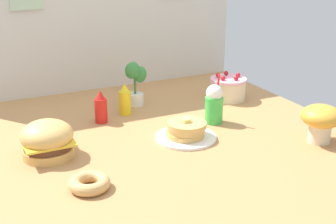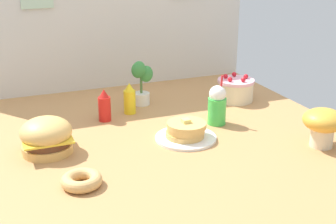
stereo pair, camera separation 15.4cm
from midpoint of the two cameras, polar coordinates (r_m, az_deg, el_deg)
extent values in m
cube|color=#B27F4C|center=(2.36, -1.89, -3.66)|extent=(1.91, 2.01, 0.02)
cube|color=beige|center=(3.13, -9.71, 12.62)|extent=(1.91, 0.03, 1.09)
cylinder|color=#DBA859|center=(2.27, -16.30, -4.73)|extent=(0.24, 0.24, 0.04)
cylinder|color=#59331E|center=(2.26, -16.39, -3.89)|extent=(0.22, 0.22, 0.03)
cube|color=yellow|center=(2.25, -16.44, -3.41)|extent=(0.23, 0.23, 0.01)
ellipsoid|color=#E5B260|center=(2.24, -16.52, -2.74)|extent=(0.24, 0.24, 0.14)
cylinder|color=white|center=(2.37, 0.33, -3.13)|extent=(0.31, 0.31, 0.01)
cylinder|color=#E0AD5B|center=(2.36, 0.20, -2.68)|extent=(0.20, 0.20, 0.03)
cylinder|color=#E0AD5B|center=(2.36, 0.34, -2.10)|extent=(0.19, 0.19, 0.03)
cylinder|color=#E0AD5B|center=(2.34, 0.41, -1.56)|extent=(0.20, 0.20, 0.03)
cube|color=#F7E072|center=(2.34, 0.33, -1.04)|extent=(0.04, 0.04, 0.02)
cylinder|color=beige|center=(2.96, 5.84, 2.67)|extent=(0.22, 0.22, 0.12)
cylinder|color=#F2B2C6|center=(2.94, 5.89, 3.94)|extent=(0.23, 0.23, 0.02)
sphere|color=red|center=(2.96, 7.06, 4.49)|extent=(0.03, 0.03, 0.03)
sphere|color=red|center=(2.99, 5.63, 4.73)|extent=(0.03, 0.03, 0.03)
sphere|color=red|center=(2.94, 4.64, 4.48)|extent=(0.03, 0.03, 0.03)
sphere|color=red|center=(2.88, 5.21, 4.11)|extent=(0.03, 0.03, 0.03)
sphere|color=red|center=(2.88, 6.79, 4.09)|extent=(0.03, 0.03, 0.03)
cylinder|color=red|center=(2.60, -9.87, 0.16)|extent=(0.07, 0.07, 0.14)
cone|color=red|center=(2.57, -9.99, 2.08)|extent=(0.06, 0.06, 0.05)
cylinder|color=yellow|center=(2.70, -6.90, 1.10)|extent=(0.07, 0.07, 0.14)
cone|color=yellow|center=(2.67, -6.98, 2.95)|extent=(0.06, 0.06, 0.05)
cylinder|color=green|center=(2.56, 3.90, 0.23)|extent=(0.10, 0.10, 0.15)
sphere|color=white|center=(2.53, 3.95, 2.33)|extent=(0.09, 0.09, 0.09)
cylinder|color=red|center=(2.53, 4.36, 3.03)|extent=(0.01, 0.03, 0.15)
torus|color=tan|center=(1.94, -11.84, -8.55)|extent=(0.17, 0.17, 0.05)
torus|color=#D89ED8|center=(1.94, -11.85, -8.45)|extent=(0.16, 0.16, 0.04)
cylinder|color=white|center=(2.85, -5.55, 1.54)|extent=(0.10, 0.10, 0.07)
cylinder|color=#4C7238|center=(2.82, -5.62, 3.47)|extent=(0.01, 0.01, 0.13)
ellipsoid|color=#38843D|center=(2.81, -5.01, 4.59)|extent=(0.08, 0.05, 0.10)
ellipsoid|color=#38843D|center=(2.83, -6.05, 5.03)|extent=(0.08, 0.05, 0.10)
ellipsoid|color=#38843D|center=(2.77, -5.89, 5.10)|extent=(0.08, 0.05, 0.10)
cylinder|color=beige|center=(2.42, 16.26, -2.53)|extent=(0.11, 0.11, 0.09)
ellipsoid|color=gold|center=(2.38, 16.47, -0.51)|extent=(0.20, 0.20, 0.11)
camera|label=1|loc=(0.08, -91.90, -0.70)|focal=49.95mm
camera|label=2|loc=(0.08, 88.10, 0.70)|focal=49.95mm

